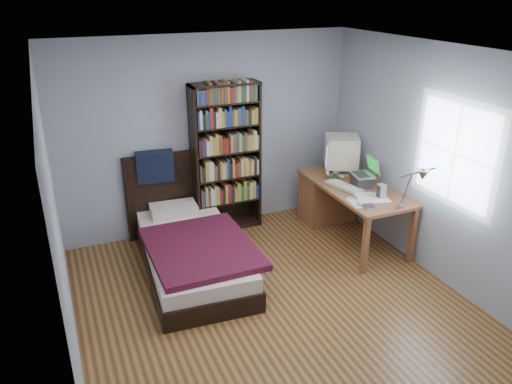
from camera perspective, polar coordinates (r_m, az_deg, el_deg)
room at (r=4.56m, az=3.06°, el=-0.31°), size 4.20×4.24×2.50m
desk at (r=6.72m, az=8.85°, el=-0.44°), size 0.75×1.62×0.73m
crt_monitor at (r=6.55m, az=9.61°, el=4.50°), size 0.60×0.55×0.50m
laptop at (r=6.24m, az=12.15°, el=1.61°), size 0.33×0.33×0.37m
desk_lamp at (r=5.21m, az=18.18°, el=1.48°), size 0.24×0.54×0.64m
keyboard at (r=6.17m, az=10.04°, el=0.63°), size 0.31×0.52×0.05m
speaker at (r=5.95m, az=14.14°, el=0.11°), size 0.08×0.08×0.16m
soda_can at (r=6.36m, az=9.03°, el=1.77°), size 0.06×0.06×0.11m
mouse at (r=6.49m, az=9.73°, el=1.81°), size 0.06×0.11×0.04m
phone_silver at (r=5.87m, az=10.98°, el=-0.67°), size 0.10×0.12×0.02m
phone_grey at (r=5.73m, az=11.60°, el=-1.32°), size 0.08×0.10×0.02m
external_drive at (r=5.68m, az=12.73°, el=-1.66°), size 0.13×0.13×0.02m
bookshelf at (r=6.38m, az=-3.45°, el=3.87°), size 0.87×0.30×1.93m
bed at (r=5.77m, az=-7.54°, el=-6.27°), size 1.17×2.14×1.16m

